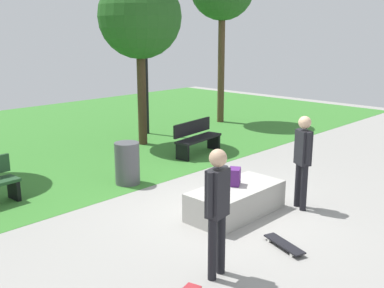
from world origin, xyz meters
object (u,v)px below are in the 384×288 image
skater_watching (303,155)px  trash_bin (127,163)px  tree_young_birch (140,18)px  backpack_on_ledge (234,177)px  concrete_ledge (236,201)px  park_bench_near_lamppost (197,137)px  skateboard_by_ledge (284,244)px  skater_performing_trick (217,203)px  lamp_post (146,44)px

skater_watching → trash_bin: bearing=111.2°
tree_young_birch → backpack_on_ledge: bearing=-113.1°
concrete_ledge → skater_watching: (1.09, -0.70, 0.79)m
concrete_ledge → park_bench_near_lamppost: park_bench_near_lamppost is taller
concrete_ledge → skater_watching: bearing=-32.8°
skateboard_by_ledge → park_bench_near_lamppost: size_ratio=0.50×
tree_young_birch → trash_bin: 4.85m
park_bench_near_lamppost → tree_young_birch: size_ratio=0.34×
skater_performing_trick → park_bench_near_lamppost: skater_performing_trick is taller
concrete_ledge → backpack_on_ledge: (0.07, 0.10, 0.42)m
skateboard_by_ledge → lamp_post: (3.91, 7.79, 2.82)m
concrete_ledge → tree_young_birch: (2.32, 5.39, 3.39)m
skater_performing_trick → park_bench_near_lamppost: 6.48m
lamp_post → concrete_ledge: bearing=-117.7°
backpack_on_ledge → park_bench_near_lamppost: (2.53, 3.34, -0.21)m
backpack_on_ledge → skater_performing_trick: 2.39m
concrete_ledge → skateboard_by_ledge: (-0.55, -1.40, -0.20)m
tree_young_birch → trash_bin: (-2.61, -2.57, -3.19)m
skater_watching → lamp_post: 7.66m
skater_performing_trick → skater_watching: bearing=9.2°
lamp_post → trash_bin: (-3.64, -3.56, -2.42)m
backpack_on_ledge → skater_watching: 1.35m
backpack_on_ledge → trash_bin: 2.76m
tree_young_birch → trash_bin: bearing=-135.5°
backpack_on_ledge → skater_watching: size_ratio=0.18×
concrete_ledge → trash_bin: size_ratio=2.04×
skater_watching → park_bench_near_lamppost: size_ratio=1.09×
skater_performing_trick → skater_watching: (3.00, 0.49, -0.02)m
tree_young_birch → lamp_post: size_ratio=1.01×
concrete_ledge → skateboard_by_ledge: 1.52m
concrete_ledge → tree_young_birch: 6.78m
concrete_ledge → trash_bin: bearing=95.7°
skater_watching → lamp_post: (2.27, 7.09, 1.83)m
skateboard_by_ledge → tree_young_birch: (2.87, 6.79, 3.59)m
lamp_post → trash_bin: 5.64m
park_bench_near_lamppost → trash_bin: (-2.88, -0.61, -0.01)m
skater_watching → tree_young_birch: tree_young_birch is taller
skater_performing_trick → lamp_post: lamp_post is taller
tree_young_birch → skater_watching: bearing=-101.5°
lamp_post → trash_bin: lamp_post is taller
concrete_ledge → skater_performing_trick: size_ratio=1.05×
tree_young_birch → lamp_post: bearing=43.9°
trash_bin → skateboard_by_ledge: bearing=-93.6°
concrete_ledge → lamp_post: 7.68m
backpack_on_ledge → trash_bin: trash_bin is taller
skater_watching → park_bench_near_lamppost: bearing=70.0°
backpack_on_ledge → lamp_post: lamp_post is taller
backpack_on_ledge → lamp_post: bearing=31.1°
park_bench_near_lamppost → backpack_on_ledge: bearing=-127.1°
skateboard_by_ledge → trash_bin: (0.26, 4.23, 0.40)m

